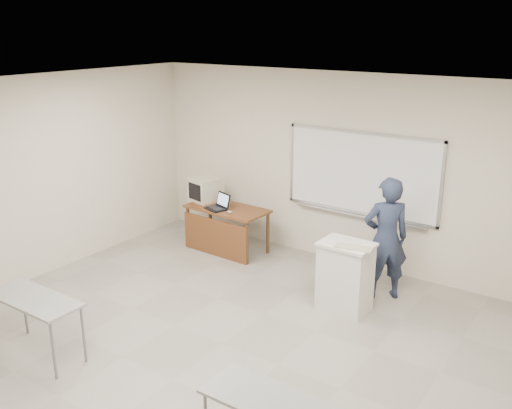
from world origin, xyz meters
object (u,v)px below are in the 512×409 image
Objects in this scene: laptop at (218,205)px; mouse at (229,212)px; podium at (345,277)px; presenter at (386,239)px; whiteboard at (361,175)px; crt_monitor at (206,189)px; keyboard at (353,248)px; instructor_desk at (223,222)px.

laptop reaches higher than mouse.
podium is at bearing 4.26° from laptop.
mouse is 2.65m from presenter.
podium is at bearing -71.19° from whiteboard.
keyboard is at bearing -4.53° from crt_monitor.
presenter is at bearing 8.56° from crt_monitor.
instructor_desk is 2.86m from presenter.
instructor_desk is at bearing 161.18° from mouse.
crt_monitor reaches higher than keyboard.
mouse is (-2.37, 0.60, 0.29)m from podium.
keyboard is at bearing -14.25° from instructor_desk.
laptop is at bearing -15.74° from crt_monitor.
whiteboard is 2.73m from crt_monitor.
crt_monitor is 1.01× the size of keyboard.
mouse is at bearing -21.67° from instructor_desk.
instructor_desk is at bearing 152.60° from keyboard.
crt_monitor is 3.43m from keyboard.
keyboard is (0.15, -0.12, 0.49)m from podium.
whiteboard is 1.85m from podium.
mouse is at bearing 4.16° from laptop.
whiteboard reaches higher than crt_monitor.
instructor_desk is (-2.07, -0.78, -0.94)m from whiteboard.
whiteboard reaches higher than mouse.
whiteboard is at bearing 110.25° from podium.
podium is 2.79× the size of laptop.
mouse is at bearing -38.70° from presenter.
keyboard is (2.52, -0.72, 0.20)m from mouse.
instructor_desk is 2.86× the size of crt_monitor.
podium is at bearing -12.70° from instructor_desk.
podium is 10.40× the size of mouse.
laptop is 2.94m from presenter.
laptop is at bearing 153.39° from keyboard.
laptop is at bearing -159.97° from whiteboard.
presenter reaches higher than laptop.
keyboard is at bearing 41.17° from presenter.
keyboard is at bearing -67.74° from whiteboard.
laptop is at bearing 170.84° from mouse.
instructor_desk is at bearing 166.43° from podium.
instructor_desk is 0.73m from crt_monitor.
presenter is at bearing 6.25° from mouse.
crt_monitor is at bearing 161.71° from mouse.
mouse is 2.63m from keyboard.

